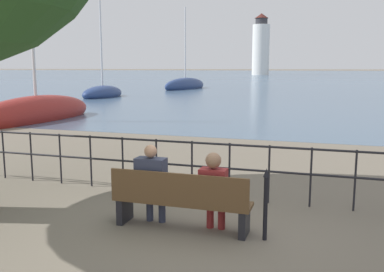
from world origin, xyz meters
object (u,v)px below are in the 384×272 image
(seated_person_right, at_px, (214,188))
(closed_umbrella, at_px, (266,200))
(seated_person_left, at_px, (152,181))
(sailboat_3, at_px, (37,113))
(sailboat_0, at_px, (103,93))
(park_bench, at_px, (180,201))
(sailboat_1, at_px, (185,86))
(harbor_lighthouse, at_px, (261,47))

(seated_person_right, height_order, closed_umbrella, seated_person_right)
(seated_person_left, bearing_deg, closed_umbrella, -2.57)
(seated_person_right, xyz_separation_m, sailboat_3, (-10.99, 10.35, -0.32))
(seated_person_right, bearing_deg, sailboat_0, 122.39)
(park_bench, distance_m, sailboat_1, 41.77)
(park_bench, xyz_separation_m, seated_person_left, (-0.49, 0.08, 0.24))
(seated_person_right, height_order, sailboat_3, sailboat_3)
(park_bench, distance_m, harbor_lighthouse, 129.16)
(sailboat_0, bearing_deg, park_bench, -57.55)
(seated_person_left, distance_m, sailboat_1, 41.55)
(seated_person_right, xyz_separation_m, sailboat_1, (-13.69, 39.55, -0.28))
(seated_person_left, xyz_separation_m, closed_umbrella, (1.74, -0.08, -0.11))
(sailboat_1, bearing_deg, harbor_lighthouse, 103.04)
(seated_person_left, bearing_deg, sailboat_3, 134.06)
(park_bench, distance_m, sailboat_0, 29.51)
(closed_umbrella, bearing_deg, harbor_lighthouse, 98.71)
(seated_person_left, bearing_deg, harbor_lighthouse, 97.95)
(park_bench, bearing_deg, seated_person_right, 9.53)
(seated_person_left, relative_size, closed_umbrella, 1.22)
(sailboat_0, distance_m, sailboat_1, 14.64)
(closed_umbrella, xyz_separation_m, harbor_lighthouse, (-19.55, 127.60, 8.02))
(sailboat_3, bearing_deg, harbor_lighthouse, 96.27)
(park_bench, bearing_deg, seated_person_left, 170.94)
(park_bench, bearing_deg, sailboat_1, 108.42)
(park_bench, relative_size, seated_person_left, 1.67)
(closed_umbrella, height_order, sailboat_0, sailboat_0)
(sailboat_0, xyz_separation_m, sailboat_1, (2.22, 14.47, 0.06))
(sailboat_1, bearing_deg, park_bench, -61.85)
(closed_umbrella, height_order, sailboat_3, sailboat_3)
(seated_person_right, bearing_deg, sailboat_3, 136.72)
(seated_person_right, bearing_deg, park_bench, -170.47)
(sailboat_0, bearing_deg, seated_person_left, -58.29)
(sailboat_0, bearing_deg, sailboat_3, -70.60)
(sailboat_0, bearing_deg, sailboat_1, 82.23)
(sailboat_1, distance_m, sailboat_3, 29.32)
(park_bench, height_order, harbor_lighthouse, harbor_lighthouse)
(seated_person_left, relative_size, harbor_lighthouse, 0.07)
(seated_person_left, bearing_deg, sailboat_1, 107.82)
(closed_umbrella, xyz_separation_m, sailboat_0, (-16.67, 25.16, -0.26))
(sailboat_1, distance_m, harbor_lighthouse, 88.49)
(seated_person_right, distance_m, sailboat_0, 29.70)
(park_bench, xyz_separation_m, sailboat_3, (-10.51, 10.43, -0.09))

